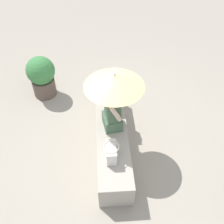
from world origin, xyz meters
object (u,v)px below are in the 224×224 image
Objects in this scene: parasol at (114,80)px; shoulder_bag_spare at (109,87)px; person_seated at (112,109)px; handbag_black at (111,152)px; tote_bag_canvas at (114,99)px; planter_near at (42,76)px.

parasol reaches higher than shoulder_bag_spare.
shoulder_bag_spare is at bearing -179.32° from person_seated.
parasol is at bearing 172.11° from handbag_black.
shoulder_bag_spare is (-0.81, -0.01, -0.22)m from person_seated.
handbag_black is at bearing -6.37° from tote_bag_canvas.
tote_bag_canvas is 0.42× the size of planter_near.
planter_near is at bearing -136.86° from parasol.
planter_near is (-1.43, -1.35, -0.37)m from person_seated.
person_seated reaches higher than handbag_black.
handbag_black is 1.07m from tote_bag_canvas.
parasol reaches higher than handbag_black.
person_seated is at bearing -143.92° from parasol.
shoulder_bag_spare is (-0.37, -0.07, -0.01)m from tote_bag_canvas.
planter_near is (-2.05, -1.29, -0.11)m from handbag_black.
planter_near reaches higher than handbag_black.
person_seated reaches higher than planter_near.
person_seated is 1.01× the size of planter_near.
parasol is 2.22m from planter_near.
parasol is at bearing 43.14° from planter_near.
person_seated is at bearing 43.29° from planter_near.
shoulder_bag_spare is at bearing -177.64° from parasol.
parasol is at bearing -4.45° from tote_bag_canvas.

